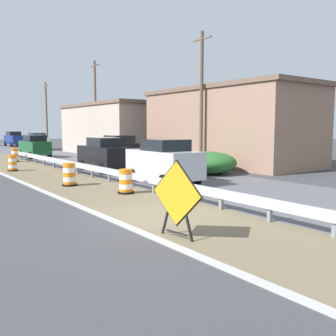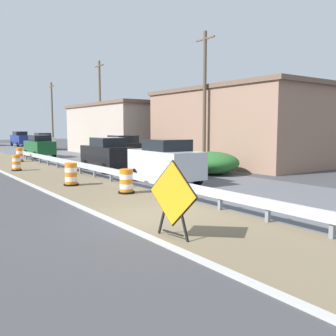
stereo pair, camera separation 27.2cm
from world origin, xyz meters
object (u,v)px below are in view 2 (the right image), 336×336
Objects in this scene: traffic_barrel_far at (20,156)px; car_trailing_far_lane at (107,154)px; warning_sign_diamond at (172,196)px; traffic_barrel_nearest at (126,182)px; car_distant_b at (165,161)px; traffic_barrel_close at (71,175)px; car_distant_a at (124,149)px; car_trailing_near_lane at (43,141)px; car_mid_far_lane at (20,139)px; traffic_barrel_mid at (16,164)px; utility_pole_near at (205,98)px; utility_pole_mid at (100,107)px; car_lead_near_lane at (40,146)px; utility_pole_far at (52,114)px.

traffic_barrel_far is 0.23× the size of car_trailing_far_lane.
warning_sign_diamond is 6.67m from traffic_barrel_nearest.
traffic_barrel_far is at bearing 18.17° from car_trailing_far_lane.
car_distant_b reaches higher than traffic_barrel_far.
traffic_barrel_close is 0.98× the size of traffic_barrel_far.
car_trailing_far_lane is 5.56m from car_distant_a.
car_trailing_far_lane is at bearing -118.26° from warning_sign_diamond.
traffic_barrel_close is 4.62m from car_distant_b.
traffic_barrel_nearest is 17.84m from traffic_barrel_far.
car_trailing_near_lane is at bearing -4.40° from car_distant_b.
car_distant_b is at bearing -6.75° from car_mid_far_lane.
car_distant_b reaches higher than car_distant_a.
warning_sign_diamond is 9.32m from car_distant_b.
car_distant_a reaches higher than traffic_barrel_mid.
warning_sign_diamond is at bearing -133.65° from utility_pole_near.
traffic_barrel_close is 0.11× the size of utility_pole_mid.
utility_pole_mid reaches higher than traffic_barrel_nearest.
car_lead_near_lane is 0.48× the size of utility_pole_far.
utility_pole_far is at bearing -24.12° from car_lead_near_lane.
traffic_barrel_mid is 0.23× the size of car_distant_a.
traffic_barrel_far is at bearing -15.95° from car_mid_far_lane.
car_trailing_near_lane is at bearing 78.68° from traffic_barrel_nearest.
car_mid_far_lane is 36.43m from car_trailing_far_lane.
car_distant_a is at bearing -159.05° from car_lead_near_lane.
traffic_barrel_nearest is 33.56m from car_trailing_near_lane.
traffic_barrel_close is at bearing -14.48° from car_trailing_near_lane.
car_distant_b is (-3.64, -42.69, 0.01)m from car_mid_far_lane.
car_trailing_near_lane is 0.44× the size of utility_pole_mid.
traffic_barrel_close is 11.45m from utility_pole_near.
traffic_barrel_nearest is 23.84m from utility_pole_mid.
traffic_barrel_nearest is at bearing -81.36° from traffic_barrel_mid.
traffic_barrel_close is (-1.12, 3.40, 0.03)m from traffic_barrel_nearest.
car_lead_near_lane is (4.46, 10.05, 0.57)m from traffic_barrel_mid.
utility_pole_far is at bearing 145.82° from car_trailing_near_lane.
traffic_barrel_far is 10.36m from car_trailing_far_lane.
utility_pole_mid reaches higher than traffic_barrel_far.
traffic_barrel_far is 0.27× the size of car_trailing_near_lane.
traffic_barrel_far is (2.24, 24.12, -0.56)m from warning_sign_diamond.
traffic_barrel_nearest is (2.17, 6.28, -0.60)m from warning_sign_diamond.
warning_sign_diamond is 0.44× the size of car_distant_a.
utility_pole_near is (9.26, 5.70, 4.27)m from traffic_barrel_nearest.
car_trailing_far_lane is at bearing -101.90° from utility_pole_far.
traffic_barrel_mid is 10.98m from car_distant_b.
utility_pole_near is at bearing -27.17° from traffic_barrel_mid.
utility_pole_far is (10.69, 25.05, 4.06)m from traffic_barrel_mid.
utility_pole_far reaches higher than traffic_barrel_close.
traffic_barrel_nearest is 11.47m from traffic_barrel_mid.
traffic_barrel_close is 0.24× the size of car_distant_a.
car_mid_far_lane is 1.07× the size of car_distant_a.
utility_pole_near is at bearing 1.98° from car_mid_far_lane.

